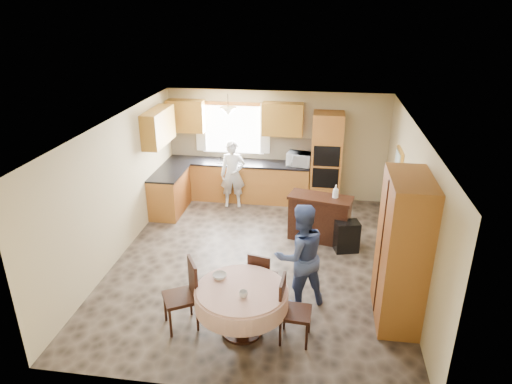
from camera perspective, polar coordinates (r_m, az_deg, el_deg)
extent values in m
cube|color=brown|center=(8.29, 0.18, -8.57)|extent=(5.00, 6.00, 0.01)
cube|color=white|center=(7.31, 0.20, 8.41)|extent=(5.00, 6.00, 0.01)
cube|color=tan|center=(10.52, 2.54, 5.82)|extent=(5.00, 0.02, 2.50)
cube|color=tan|center=(5.15, -4.74, -13.87)|extent=(5.00, 0.02, 2.50)
cube|color=tan|center=(8.42, -16.91, 0.39)|extent=(0.02, 6.00, 2.50)
cube|color=tan|center=(7.79, 18.71, -1.66)|extent=(0.02, 6.00, 2.50)
cube|color=white|center=(10.54, -2.90, 7.84)|extent=(1.40, 0.03, 1.10)
cube|color=white|center=(10.65, -6.96, 8.13)|extent=(0.22, 0.02, 1.15)
cube|color=white|center=(10.37, 1.15, 7.89)|extent=(0.22, 0.02, 1.15)
cube|color=gold|center=(10.62, -2.27, 1.36)|extent=(3.30, 0.60, 0.88)
cube|color=black|center=(10.46, -2.31, 3.71)|extent=(3.30, 0.64, 0.04)
cube|color=gold|center=(10.14, -10.73, -0.09)|extent=(0.60, 1.20, 0.88)
cube|color=black|center=(9.98, -10.92, 2.34)|extent=(0.64, 1.20, 0.04)
cube|color=beige|center=(10.64, -2.05, 5.64)|extent=(3.30, 0.02, 0.55)
cube|color=#BE8B2F|center=(10.58, -8.75, 9.39)|extent=(0.85, 0.33, 0.72)
cube|color=#BE8B2F|center=(10.17, 3.36, 9.07)|extent=(0.90, 0.33, 0.72)
cube|color=#BE8B2F|center=(9.72, -12.12, 7.96)|extent=(0.33, 1.20, 0.72)
cube|color=gold|center=(10.23, 8.77, 3.96)|extent=(0.66, 0.62, 2.12)
cube|color=black|center=(9.87, 8.83, 4.42)|extent=(0.56, 0.01, 0.45)
cube|color=black|center=(10.04, 8.66, 1.72)|extent=(0.56, 0.01, 0.45)
cone|color=beige|center=(9.96, -3.50, 10.02)|extent=(0.36, 0.36, 0.18)
cube|color=#371A0F|center=(8.89, 7.92, -3.40)|extent=(1.27, 0.75, 0.85)
cube|color=black|center=(8.63, 11.26, -5.47)|extent=(0.49, 0.40, 0.59)
cube|color=gold|center=(6.72, 17.82, -7.03)|extent=(0.58, 1.15, 2.20)
cylinder|color=#371A0F|center=(6.53, -1.79, -14.82)|extent=(0.19, 0.19, 0.66)
cylinder|color=#371A0F|center=(6.72, -1.76, -16.93)|extent=(0.56, 0.56, 0.04)
cylinder|color=beige|center=(6.31, -1.83, -12.14)|extent=(1.22, 1.22, 0.05)
cylinder|color=beige|center=(6.38, -1.82, -13.11)|extent=(1.28, 1.28, 0.26)
cube|color=#371A0F|center=(6.64, -9.48, -12.90)|extent=(0.60, 0.60, 0.05)
cube|color=#371A0F|center=(6.51, -7.90, -10.55)|extent=(0.25, 0.39, 0.53)
cylinder|color=#371A0F|center=(6.70, -11.44, -15.34)|extent=(0.04, 0.04, 0.45)
cylinder|color=#371A0F|center=(6.60, -8.21, -15.79)|extent=(0.04, 0.04, 0.45)
cylinder|color=#371A0F|center=(6.99, -10.41, -13.48)|extent=(0.04, 0.04, 0.45)
cylinder|color=#371A0F|center=(6.89, -7.32, -13.86)|extent=(0.04, 0.04, 0.45)
cube|color=#371A0F|center=(7.13, 0.83, -10.54)|extent=(0.45, 0.45, 0.04)
cube|color=#371A0F|center=(6.87, 0.33, -9.60)|extent=(0.35, 0.12, 0.44)
cylinder|color=#371A0F|center=(7.14, -0.65, -12.53)|extent=(0.03, 0.03, 0.38)
cylinder|color=#371A0F|center=(7.10, 1.95, -12.74)|extent=(0.03, 0.03, 0.38)
cylinder|color=#371A0F|center=(7.40, -0.25, -11.12)|extent=(0.03, 0.03, 0.38)
cylinder|color=#371A0F|center=(7.36, 2.24, -11.31)|extent=(0.03, 0.03, 0.38)
cube|color=#371A0F|center=(6.37, 4.97, -14.79)|extent=(0.44, 0.44, 0.05)
cube|color=#371A0F|center=(6.23, 3.32, -12.68)|extent=(0.06, 0.39, 0.49)
cylinder|color=#371A0F|center=(6.38, 3.13, -17.28)|extent=(0.04, 0.04, 0.42)
cylinder|color=#371A0F|center=(6.37, 6.45, -17.50)|extent=(0.04, 0.04, 0.42)
cylinder|color=#371A0F|center=(6.66, 3.44, -15.34)|extent=(0.04, 0.04, 0.42)
cylinder|color=#371A0F|center=(6.64, 6.58, -15.54)|extent=(0.04, 0.04, 0.42)
cube|color=gold|center=(8.89, 17.45, 3.57)|extent=(0.05, 0.60, 0.49)
cube|color=silver|center=(8.89, 17.26, 3.58)|extent=(0.01, 0.49, 0.39)
imported|color=silver|center=(10.20, 5.47, 4.12)|extent=(0.60, 0.46, 0.30)
imported|color=silver|center=(10.14, -2.91, 2.23)|extent=(0.61, 0.45, 1.52)
imported|color=#3C4F83|center=(6.87, 5.53, -7.90)|extent=(0.99, 0.92, 1.65)
imported|color=#B2B2B2|center=(8.71, 5.70, -0.60)|extent=(0.27, 0.27, 0.05)
imported|color=silver|center=(8.66, 9.92, -0.07)|extent=(0.15, 0.15, 0.30)
imported|color=#B2B2B2|center=(6.11, -1.59, -12.65)|extent=(0.15, 0.15, 0.09)
imported|color=#B2B2B2|center=(6.50, -4.56, -10.45)|extent=(0.23, 0.23, 0.06)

